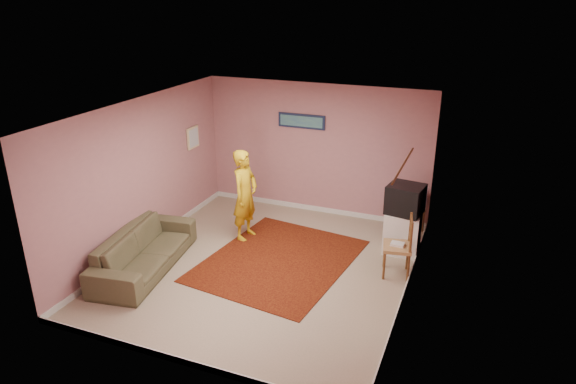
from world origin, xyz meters
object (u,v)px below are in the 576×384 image
at_px(tv_cabinet, 402,232).
at_px(chair_a, 413,207).
at_px(chair_b, 398,240).
at_px(sofa, 144,250).
at_px(crt_tv, 405,199).
at_px(person, 245,195).

bearing_deg(tv_cabinet, chair_a, 86.39).
bearing_deg(chair_b, chair_a, 169.13).
xyz_separation_m(chair_a, sofa, (-3.80, -2.89, -0.21)).
xyz_separation_m(tv_cabinet, chair_a, (0.05, 0.79, 0.17)).
relative_size(crt_tv, chair_a, 1.36).
xyz_separation_m(crt_tv, person, (-2.72, -0.48, -0.15)).
height_order(tv_cabinet, chair_a, chair_a).
xyz_separation_m(chair_a, person, (-2.78, -1.27, 0.29)).
distance_m(tv_cabinet, chair_b, 0.84).
bearing_deg(crt_tv, person, -160.82).
height_order(sofa, person, person).
bearing_deg(crt_tv, tv_cabinet, -0.00).
relative_size(chair_a, person, 0.29).
bearing_deg(crt_tv, sofa, -141.60).
xyz_separation_m(sofa, person, (1.02, 1.62, 0.50)).
xyz_separation_m(tv_cabinet, sofa, (-3.75, -2.10, -0.04)).
relative_size(tv_cabinet, chair_a, 1.54).
relative_size(tv_cabinet, person, 0.44).
height_order(tv_cabinet, sofa, tv_cabinet).
height_order(crt_tv, chair_a, crt_tv).
bearing_deg(chair_b, tv_cabinet, 172.72).
bearing_deg(chair_a, person, -148.22).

